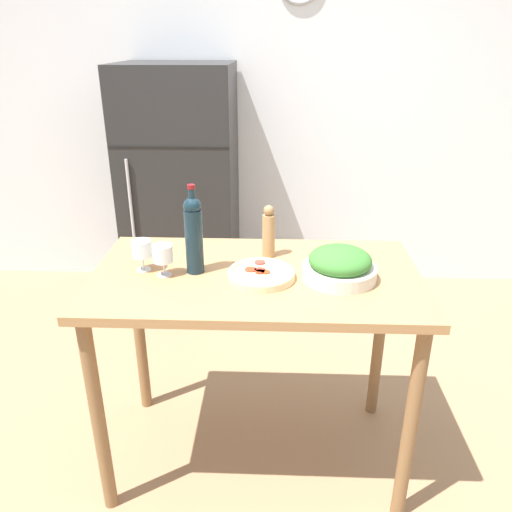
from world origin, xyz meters
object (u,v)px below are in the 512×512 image
wine_glass_far (142,250)px  pepper_mill (269,232)px  refrigerator (182,189)px  homemade_pizza (261,274)px  wine_bottle (194,233)px  wine_glass_near (163,255)px  salad_bowl (340,265)px

wine_glass_far → pepper_mill: bearing=17.8°
refrigerator → wine_glass_far: 1.60m
homemade_pizza → refrigerator: bearing=110.6°
pepper_mill → homemade_pizza: bearing=-96.6°
wine_bottle → refrigerator: bearing=102.3°
wine_glass_far → wine_glass_near: bearing=-25.4°
wine_glass_near → pepper_mill: 0.47m
salad_bowl → homemade_pizza: size_ratio=1.09×
pepper_mill → wine_glass_near: bearing=-153.3°
refrigerator → wine_glass_far: refrigerator is taller
wine_bottle → salad_bowl: size_ratio=1.25×
wine_bottle → salad_bowl: wine_bottle is taller
refrigerator → wine_glass_near: (0.23, -1.62, 0.20)m
wine_bottle → wine_glass_far: bearing=178.5°
wine_glass_far → salad_bowl: salad_bowl is taller
salad_bowl → wine_glass_near: bearing=179.8°
refrigerator → wine_bottle: refrigerator is taller
wine_glass_near → salad_bowl: 0.70m
wine_bottle → homemade_pizza: size_ratio=1.37×
pepper_mill → homemade_pizza: (-0.03, -0.22, -0.09)m
wine_glass_far → homemade_pizza: wine_glass_far is taller
wine_glass_near → wine_glass_far: (-0.09, 0.05, 0.00)m
wine_glass_far → homemade_pizza: bearing=-6.9°
refrigerator → pepper_mill: size_ratio=7.26×
wine_bottle → homemade_pizza: bearing=-11.0°
wine_glass_far → pepper_mill: (0.51, 0.16, 0.02)m
pepper_mill → homemade_pizza: 0.24m
pepper_mill → wine_bottle: bearing=-150.0°
refrigerator → homemade_pizza: bearing=-69.4°
wine_glass_near → wine_glass_far: bearing=154.6°
wine_glass_near → salad_bowl: salad_bowl is taller
wine_glass_near → refrigerator: bearing=97.9°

